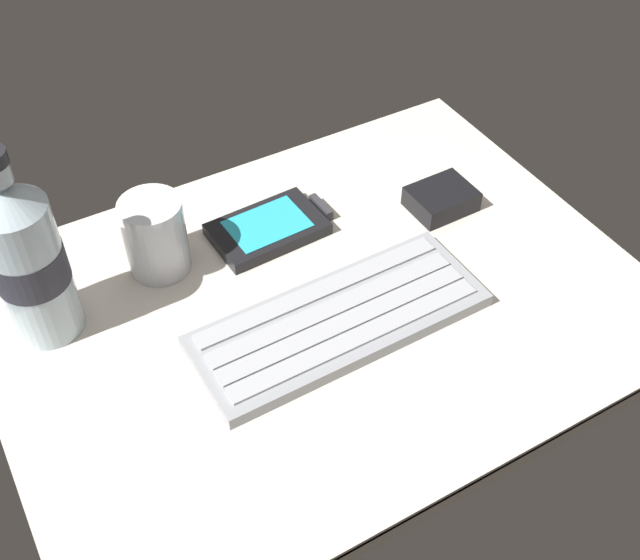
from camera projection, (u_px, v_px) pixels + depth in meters
ground_plane at (321, 309)px, 79.90cm from camera, size 64.00×48.00×2.80cm
keyboard at (343, 318)px, 76.62cm from camera, size 29.16×11.43×1.70cm
handheld_device at (273, 227)px, 86.02cm from camera, size 13.06×8.17×1.50cm
juice_cup at (156, 239)px, 80.02cm from camera, size 6.40×6.40×8.50cm
water_bottle at (27, 259)px, 70.64cm from camera, size 6.73×6.73×20.80cm
charger_block at (441, 199)px, 88.58cm from camera, size 7.08×5.70×2.40cm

